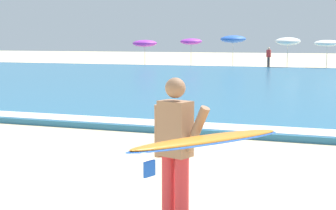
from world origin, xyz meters
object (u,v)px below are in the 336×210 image
(beach_umbrella_2, at_px, (233,39))
(surfer_with_board, at_px, (193,145))
(beach_umbrella_0, at_px, (145,43))
(beach_umbrella_3, at_px, (288,41))
(beachgoer_near_row_left, at_px, (269,57))
(beach_umbrella_1, at_px, (191,42))
(beach_umbrella_4, at_px, (327,43))

(beach_umbrella_2, bearing_deg, surfer_with_board, -77.52)
(surfer_with_board, xyz_separation_m, beach_umbrella_2, (-8.15, 36.82, 1.15))
(beach_umbrella_2, bearing_deg, beach_umbrella_0, -171.50)
(beach_umbrella_3, xyz_separation_m, beachgoer_near_row_left, (-1.39, 0.01, -1.16))
(beach_umbrella_2, bearing_deg, beach_umbrella_1, -171.72)
(beach_umbrella_1, height_order, beach_umbrella_4, beach_umbrella_1)
(beach_umbrella_1, height_order, beachgoer_near_row_left, beach_umbrella_1)
(beach_umbrella_3, bearing_deg, beach_umbrella_1, 167.51)
(beach_umbrella_0, height_order, beach_umbrella_4, beach_umbrella_4)
(beach_umbrella_0, height_order, beach_umbrella_2, beach_umbrella_2)
(beach_umbrella_2, bearing_deg, beach_umbrella_3, -26.14)
(beach_umbrella_1, xyz_separation_m, beach_umbrella_2, (3.42, 0.50, 0.19))
(beach_umbrella_2, xyz_separation_m, beach_umbrella_3, (4.66, -2.29, -0.17))
(beach_umbrella_3, distance_m, beach_umbrella_4, 2.82)
(beach_umbrella_1, relative_size, beach_umbrella_2, 0.91)
(beach_umbrella_2, height_order, beach_umbrella_4, beach_umbrella_2)
(beach_umbrella_1, distance_m, beach_umbrella_3, 8.28)
(beach_umbrella_2, distance_m, beachgoer_near_row_left, 4.20)
(surfer_with_board, height_order, beach_umbrella_4, beach_umbrella_4)
(surfer_with_board, relative_size, beach_umbrella_3, 1.09)
(beach_umbrella_4, height_order, beachgoer_near_row_left, beach_umbrella_4)
(beach_umbrella_0, relative_size, beachgoer_near_row_left, 1.36)
(beach_umbrella_0, relative_size, beach_umbrella_2, 0.85)
(beach_umbrella_1, xyz_separation_m, beach_umbrella_4, (10.90, -1.86, -0.10))
(beach_umbrella_4, bearing_deg, beach_umbrella_1, 170.32)
(beach_umbrella_3, relative_size, beachgoer_near_row_left, 1.49)
(beach_umbrella_3, bearing_deg, beachgoer_near_row_left, 179.57)
(beach_umbrella_2, relative_size, beach_umbrella_3, 1.07)
(surfer_with_board, relative_size, beach_umbrella_2, 1.02)
(beachgoer_near_row_left, bearing_deg, beach_umbrella_1, 165.11)
(beachgoer_near_row_left, bearing_deg, beach_umbrella_2, 145.17)
(beach_umbrella_0, distance_m, beach_umbrella_1, 3.95)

